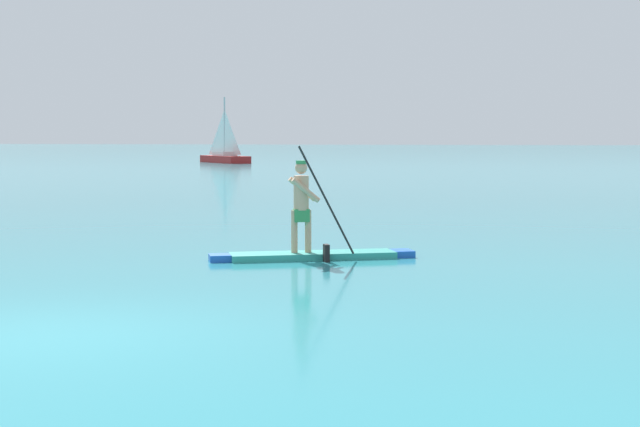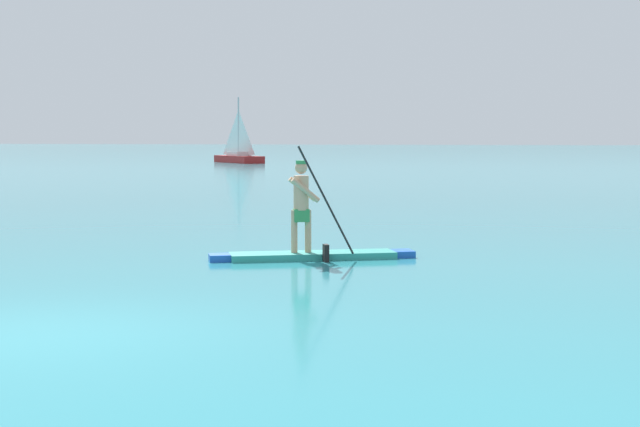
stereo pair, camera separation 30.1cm
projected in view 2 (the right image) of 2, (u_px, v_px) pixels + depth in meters
ground at (36, 333)px, 10.36m from camera, size 440.00×440.00×0.00m
paddleboarder_mid_center at (311, 241)px, 16.55m from camera, size 3.41×1.87×1.98m
sailboat_left_horizon at (239, 155)px, 76.18m from camera, size 5.42×5.70×5.16m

